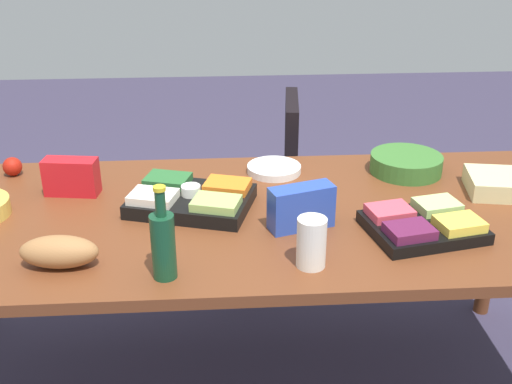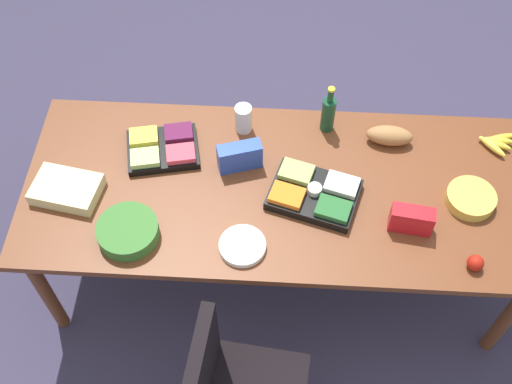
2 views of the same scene
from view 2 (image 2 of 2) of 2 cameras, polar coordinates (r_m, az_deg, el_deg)
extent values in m
plane|color=#39334B|center=(3.81, 1.78, -6.53)|extent=(10.00, 10.00, 0.00)
cube|color=brown|center=(3.15, 2.14, 0.22)|extent=(2.55, 1.05, 0.04)
cylinder|color=brown|center=(3.48, -18.48, -8.53)|extent=(0.07, 0.07, 0.76)
cylinder|color=brown|center=(3.49, 21.84, -10.35)|extent=(0.07, 0.07, 0.76)
cylinder|color=brown|center=(3.91, -15.46, 2.85)|extent=(0.07, 0.07, 0.76)
cylinder|color=brown|center=(3.92, 19.79, 1.22)|extent=(0.07, 0.07, 0.76)
cube|color=black|center=(2.81, -4.97, -15.81)|extent=(0.11, 0.44, 0.47)
sphere|color=#AC1B0E|center=(3.03, 19.21, -6.08)|extent=(0.10, 0.10, 0.08)
ellipsoid|color=#A36D3F|center=(3.35, 11.97, 5.01)|extent=(0.25, 0.13, 0.10)
cylinder|color=white|center=(2.93, -1.23, -4.89)|extent=(0.23, 0.23, 0.03)
cube|color=black|center=(3.09, 5.25, -0.24)|extent=(0.49, 0.41, 0.05)
cube|color=orange|center=(3.03, 2.82, -0.30)|extent=(0.19, 0.16, 0.03)
cube|color=#296430|center=(3.01, 7.00, -1.52)|extent=(0.19, 0.16, 0.03)
cube|color=#9BBF62|center=(3.12, 3.68, 1.84)|extent=(0.19, 0.16, 0.03)
cube|color=silver|center=(3.09, 7.75, 0.67)|extent=(0.19, 0.16, 0.03)
cylinder|color=white|center=(3.06, 5.31, 0.22)|extent=(0.09, 0.09, 0.04)
cylinder|color=gold|center=(3.23, 18.82, -0.55)|extent=(0.25, 0.25, 0.06)
cylinder|color=#39712E|center=(3.01, -11.50, -3.51)|extent=(0.37, 0.37, 0.07)
cube|color=black|center=(3.29, -8.41, 3.83)|extent=(0.41, 0.35, 0.04)
cube|color=#B4D87C|center=(3.22, -10.00, 3.07)|extent=(0.16, 0.14, 0.03)
cube|color=#EA4859|center=(3.21, -6.82, 3.47)|extent=(0.16, 0.14, 0.03)
cube|color=yellow|center=(3.31, -10.11, 4.95)|extent=(0.16, 0.14, 0.03)
cube|color=#5C1B40|center=(3.30, -7.01, 5.34)|extent=(0.16, 0.14, 0.03)
cylinder|color=white|center=(3.31, -1.14, 6.64)|extent=(0.10, 0.10, 0.16)
cube|color=beige|center=(3.22, -16.73, 0.24)|extent=(0.35, 0.27, 0.07)
cylinder|color=#154329|center=(3.32, 6.53, 6.95)|extent=(0.08, 0.08, 0.20)
cylinder|color=#154329|center=(3.22, 6.76, 8.63)|extent=(0.03, 0.03, 0.08)
cylinder|color=gold|center=(3.19, 6.84, 9.19)|extent=(0.04, 0.04, 0.01)
cube|color=#2A49B4|center=(3.16, -1.49, 3.23)|extent=(0.23, 0.14, 0.15)
cube|color=red|center=(3.03, 13.87, -2.44)|extent=(0.21, 0.11, 0.14)
ellipsoid|color=yellow|center=(3.48, 20.56, 3.89)|extent=(0.14, 0.15, 0.04)
ellipsoid|color=yellow|center=(3.50, 20.78, 4.13)|extent=(0.17, 0.10, 0.04)
ellipsoid|color=yellow|center=(3.52, 21.01, 4.36)|extent=(0.17, 0.05, 0.04)
ellipsoid|color=yellow|center=(3.54, 21.22, 4.60)|extent=(0.17, 0.08, 0.04)
camera|label=1|loc=(4.12, 5.03, 32.80)|focal=43.88mm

